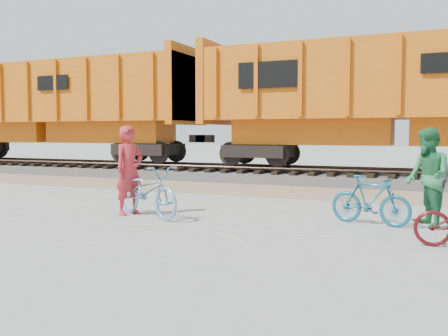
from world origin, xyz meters
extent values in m
plane|color=#9E9E99|center=(0.00, 0.00, 0.00)|extent=(120.00, 120.00, 0.00)
cube|color=#9C8361|center=(0.00, 5.50, 0.01)|extent=(120.00, 3.00, 0.02)
cube|color=slate|center=(0.00, 9.00, 0.15)|extent=(120.00, 4.00, 0.30)
cube|color=black|center=(-6.50, 9.00, 0.36)|extent=(0.22, 2.60, 0.12)
cube|color=black|center=(0.00, 9.00, 0.36)|extent=(0.22, 2.60, 0.12)
cylinder|color=#382821|center=(0.00, 8.28, 0.48)|extent=(120.00, 0.12, 0.12)
cylinder|color=#382821|center=(0.00, 9.72, 0.48)|extent=(120.00, 0.12, 0.12)
cube|color=black|center=(-12.22, 9.00, 0.94)|extent=(11.20, 2.20, 0.80)
cube|color=#CF610E|center=(-12.22, 9.00, 1.79)|extent=(11.76, 1.65, 0.90)
cube|color=#CF610E|center=(-12.22, 9.00, 3.54)|extent=(14.00, 3.00, 2.60)
cube|color=#BD560B|center=(-5.37, 9.00, 3.64)|extent=(0.30, 3.06, 3.10)
cube|color=black|center=(2.78, 9.00, 0.94)|extent=(11.20, 2.20, 0.80)
cube|color=#CF610E|center=(2.78, 9.00, 1.79)|extent=(11.76, 1.65, 0.90)
cube|color=#CF610E|center=(2.78, 9.00, 3.54)|extent=(14.00, 3.00, 2.60)
cube|color=#BD560B|center=(-4.07, 9.00, 3.64)|extent=(0.30, 3.06, 3.10)
cube|color=black|center=(-1.42, 7.42, 3.74)|extent=(2.20, 0.04, 0.90)
imported|color=#6C9AC1|center=(-1.63, 0.04, 0.54)|extent=(2.17, 1.48, 1.08)
imported|color=#115675|center=(2.79, 0.95, 0.47)|extent=(1.64, 0.82, 0.95)
imported|color=#B3262C|center=(-2.13, 0.14, 0.96)|extent=(0.65, 0.80, 1.91)
imported|color=#24703F|center=(3.79, 1.15, 0.93)|extent=(1.02, 1.12, 1.87)
camera|label=1|loc=(4.00, -8.85, 1.75)|focal=40.00mm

